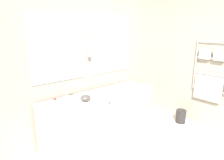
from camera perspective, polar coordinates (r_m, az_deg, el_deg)
wall_back at (r=3.23m, az=-8.31°, el=5.92°), size 5.38×0.15×2.60m
wall_right at (r=4.08m, az=23.15°, el=6.46°), size 0.13×3.45×2.60m
vanity_left at (r=3.00m, az=-10.59°, el=-13.13°), size 0.93×0.60×0.79m
vanity_right at (r=3.53m, az=3.16°, el=-8.46°), size 0.93×0.60×0.79m
faucet_left at (r=2.94m, az=-12.65°, el=-3.56°), size 0.17×0.13×0.21m
faucet_right at (r=3.48m, az=1.40°, el=-0.35°), size 0.17×0.13×0.21m
toiletry_bottle at (r=2.65m, az=-15.90°, el=-6.64°), size 0.06×0.06×0.15m
amenity_bowl at (r=2.85m, az=-7.62°, el=-5.10°), size 0.15×0.15×0.09m
waste_bin at (r=4.16m, az=19.06°, el=-9.69°), size 0.19×0.19×0.26m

